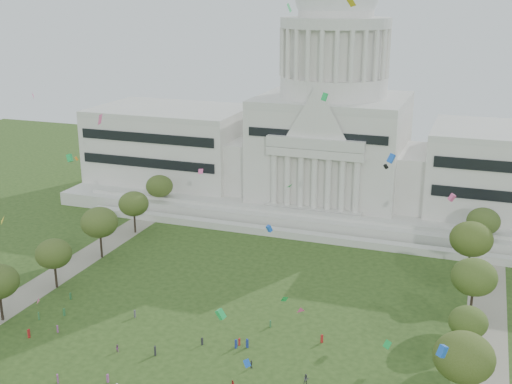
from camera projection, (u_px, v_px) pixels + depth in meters
capitol at (331, 136)px, 196.43m from camera, size 160.00×64.50×91.30m
path_left at (31, 292)px, 143.21m from camera, size 8.00×160.00×0.04m
path_right at (485, 373)px, 112.24m from camera, size 8.00×160.00×0.04m
row_tree_r_2 at (464, 357)px, 99.34m from camera, size 9.55×9.55×13.58m
row_tree_l_3 at (54, 254)px, 143.07m from camera, size 8.12×8.12×11.55m
row_tree_r_3 at (468, 322)px, 115.37m from camera, size 7.01×7.01×9.98m
row_tree_l_4 at (99, 222)px, 159.38m from camera, size 9.29×9.29×13.21m
row_tree_r_4 at (474, 277)px, 128.61m from camera, size 9.19×9.19×13.06m
row_tree_l_5 at (134, 204)px, 176.76m from camera, size 8.33×8.33×11.85m
row_tree_r_5 at (471, 239)px, 146.97m from camera, size 9.82×9.82×13.96m
row_tree_l_6 at (159, 186)px, 193.65m from camera, size 8.19×8.19×11.64m
row_tree_r_6 at (483, 221)px, 162.73m from camera, size 8.42×8.42×11.97m
person_2 at (306, 379)px, 108.77m from camera, size 1.14×0.99×1.99m
person_8 at (117, 348)px, 118.95m from camera, size 0.78×0.58×1.44m
person_10 at (251, 364)px, 113.68m from camera, size 0.56×0.95×1.57m
distant_crowd at (118, 355)px, 116.53m from camera, size 58.55×37.83×1.90m
kite_swarm at (195, 211)px, 98.75m from camera, size 82.83×100.16×63.20m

